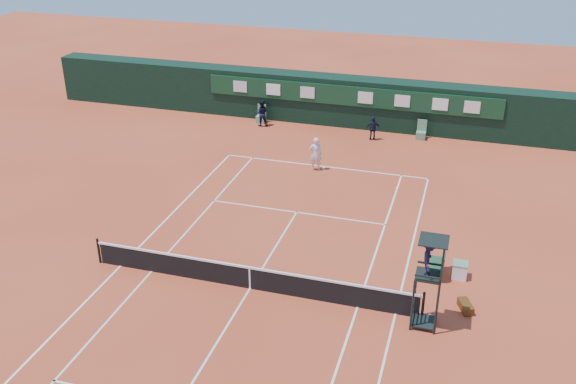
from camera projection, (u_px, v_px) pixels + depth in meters
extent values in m
plane|color=#BC4A2C|center=(250.00, 288.00, 24.19)|extent=(90.00, 90.00, 0.00)
cube|color=white|center=(325.00, 166.00, 34.41)|extent=(11.05, 0.08, 0.01)
cube|color=white|center=(396.00, 314.00, 22.77)|extent=(0.08, 23.85, 0.01)
cube|color=white|center=(121.00, 266.00, 25.59)|extent=(0.08, 23.85, 0.01)
cube|color=white|center=(358.00, 307.00, 23.13)|extent=(0.08, 23.85, 0.01)
cube|color=silver|center=(152.00, 271.00, 25.24)|extent=(0.08, 23.85, 0.01)
cube|color=silver|center=(297.00, 212.00, 29.69)|extent=(8.31, 0.08, 0.01)
cube|color=silver|center=(250.00, 288.00, 24.18)|extent=(0.08, 12.88, 0.01)
cube|color=white|center=(324.00, 168.00, 34.28)|extent=(0.08, 0.30, 0.01)
cube|color=black|center=(250.00, 278.00, 23.99)|extent=(12.60, 0.04, 0.90)
cube|color=white|center=(249.00, 268.00, 23.78)|extent=(12.80, 0.06, 0.08)
cube|color=white|center=(250.00, 278.00, 23.98)|extent=(0.06, 0.05, 0.92)
cylinder|color=black|center=(423.00, 306.00, 22.30)|extent=(0.10, 0.10, 1.10)
cylinder|color=black|center=(99.00, 251.00, 25.59)|extent=(0.10, 0.10, 1.10)
cube|color=black|center=(351.00, 101.00, 39.66)|extent=(40.00, 1.50, 3.00)
cube|color=#0F3A1E|center=(349.00, 96.00, 38.70)|extent=(18.00, 0.10, 1.20)
cube|color=silver|center=(240.00, 87.00, 40.43)|extent=(0.90, 0.04, 0.70)
cube|color=white|center=(273.00, 90.00, 39.87)|extent=(0.90, 0.04, 0.70)
cube|color=silver|center=(307.00, 93.00, 39.30)|extent=(0.90, 0.04, 0.70)
cube|color=white|center=(365.00, 98.00, 38.38)|extent=(0.90, 0.04, 0.70)
cube|color=white|center=(402.00, 101.00, 37.81)|extent=(0.90, 0.04, 0.70)
cube|color=white|center=(440.00, 104.00, 37.25)|extent=(0.90, 0.04, 0.70)
cube|color=silver|center=(472.00, 107.00, 36.79)|extent=(0.90, 0.04, 0.70)
cube|color=#649971|center=(261.00, 119.00, 40.51)|extent=(0.55, 0.50, 0.46)
cube|color=#5C8C62|center=(262.00, 109.00, 40.45)|extent=(0.55, 0.06, 0.70)
cube|color=#548060|center=(421.00, 135.00, 37.94)|extent=(0.55, 0.50, 0.46)
cube|color=#588662|center=(422.00, 125.00, 37.88)|extent=(0.55, 0.06, 0.70)
cylinder|color=black|center=(412.00, 306.00, 21.53)|extent=(0.07, 0.07, 2.00)
cylinder|color=black|center=(415.00, 293.00, 22.22)|extent=(0.07, 0.07, 2.00)
cylinder|color=black|center=(436.00, 310.00, 21.33)|extent=(0.07, 0.07, 2.00)
cylinder|color=black|center=(438.00, 297.00, 22.02)|extent=(0.07, 0.07, 2.00)
cube|color=black|center=(428.00, 275.00, 21.32)|extent=(0.85, 0.85, 0.08)
cube|color=black|center=(442.00, 267.00, 21.03)|extent=(0.06, 0.85, 0.80)
cube|color=black|center=(428.00, 277.00, 20.86)|extent=(0.85, 0.05, 0.06)
cube|color=black|center=(430.00, 264.00, 21.59)|extent=(0.85, 0.05, 0.06)
cylinder|color=black|center=(443.00, 262.00, 20.49)|extent=(0.04, 0.04, 1.00)
cylinder|color=black|center=(444.00, 249.00, 21.18)|extent=(0.04, 0.04, 1.00)
cube|color=black|center=(434.00, 240.00, 20.70)|extent=(0.95, 0.95, 0.04)
cube|color=black|center=(423.00, 321.00, 22.15)|extent=(0.80, 0.80, 0.05)
cube|color=black|center=(412.00, 313.00, 22.14)|extent=(0.04, 0.80, 0.04)
cube|color=black|center=(413.00, 304.00, 21.96)|extent=(0.04, 0.80, 0.04)
cube|color=black|center=(414.00, 294.00, 21.79)|extent=(0.04, 0.80, 0.04)
cube|color=black|center=(415.00, 285.00, 21.61)|extent=(0.04, 0.80, 0.04)
imported|color=#181930|center=(429.00, 258.00, 21.03)|extent=(0.47, 0.82, 1.28)
cube|color=#1B452B|center=(437.00, 265.00, 24.84)|extent=(0.55, 1.20, 0.08)
cube|color=#183C24|center=(444.00, 258.00, 24.62)|extent=(0.06, 1.20, 0.60)
cylinder|color=black|center=(429.00, 277.00, 24.53)|extent=(0.04, 0.04, 0.41)
cylinder|color=black|center=(441.00, 279.00, 24.41)|extent=(0.04, 0.04, 0.41)
cylinder|color=black|center=(432.00, 262.00, 25.47)|extent=(0.04, 0.04, 0.41)
cylinder|color=black|center=(443.00, 264.00, 25.36)|extent=(0.04, 0.04, 0.41)
cube|color=black|center=(465.00, 306.00, 22.92)|extent=(0.63, 0.88, 0.30)
cube|color=white|center=(460.00, 271.00, 24.74)|extent=(0.55, 0.55, 0.60)
cube|color=#5A8A68|center=(461.00, 264.00, 24.60)|extent=(0.57, 0.57, 0.05)
sphere|color=yellow|center=(396.00, 188.00, 31.98)|extent=(0.07, 0.07, 0.07)
imported|color=silver|center=(316.00, 154.00, 33.66)|extent=(0.76, 0.60, 1.82)
imported|color=black|center=(262.00, 113.00, 39.73)|extent=(0.96, 0.85, 1.66)
imported|color=black|center=(373.00, 128.00, 37.64)|extent=(0.90, 0.54, 1.43)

